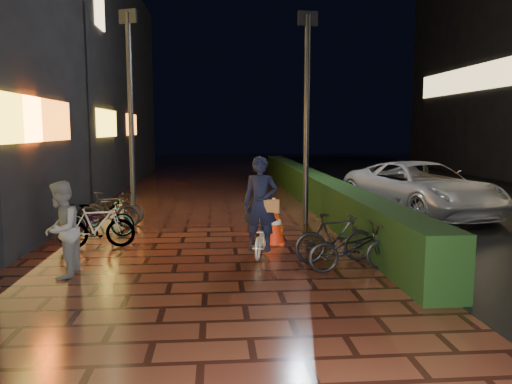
{
  "coord_description": "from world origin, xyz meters",
  "views": [
    {
      "loc": [
        0.17,
        -8.27,
        2.41
      ],
      "look_at": [
        1.02,
        2.05,
        1.1
      ],
      "focal_mm": 35.0,
      "sensor_mm": 36.0,
      "label": 1
    }
  ],
  "objects": [
    {
      "name": "parked_bikes_hedge",
      "position": [
        2.4,
        0.11,
        0.43
      ],
      "size": [
        1.73,
        1.25,
        0.91
      ],
      "color": "black",
      "rests_on": "ground"
    },
    {
      "name": "lamp_post_hedge",
      "position": [
        2.46,
        4.19,
        2.9
      ],
      "size": [
        0.5,
        0.15,
        5.27
      ],
      "color": "black",
      "rests_on": "ground"
    },
    {
      "name": "lamp_post_sf",
      "position": [
        -2.24,
        6.48,
        3.16
      ],
      "size": [
        0.54,
        0.29,
        5.75
      ],
      "color": "black",
      "rests_on": "ground"
    },
    {
      "name": "cart_assembly",
      "position": [
        3.23,
        5.23,
        0.47
      ],
      "size": [
        0.54,
        0.56,
        0.92
      ],
      "color": "black",
      "rests_on": "ground"
    },
    {
      "name": "traffic_barrier",
      "position": [
        1.48,
        2.75,
        0.38
      ],
      "size": [
        0.64,
        1.89,
        0.76
      ],
      "color": "red",
      "rests_on": "ground"
    },
    {
      "name": "parked_bikes_storefront",
      "position": [
        -2.38,
        3.35,
        0.43
      ],
      "size": [
        1.75,
        3.24,
        0.91
      ],
      "color": "black",
      "rests_on": "ground"
    },
    {
      "name": "bystander_person",
      "position": [
        -2.33,
        -0.1,
        0.79
      ],
      "size": [
        0.63,
        0.79,
        1.58
      ],
      "primitive_type": "imported",
      "rotation": [
        0.0,
        0.0,
        -1.61
      ],
      "color": "slate",
      "rests_on": "ground"
    },
    {
      "name": "cyclist",
      "position": [
        1.02,
        1.01,
        0.71
      ],
      "size": [
        0.78,
        1.4,
        1.91
      ],
      "color": "silver",
      "rests_on": "ground"
    },
    {
      "name": "van",
      "position": [
        6.0,
        5.37,
        0.75
      ],
      "size": [
        3.59,
        5.74,
        1.48
      ],
      "primitive_type": "imported",
      "rotation": [
        0.0,
        0.0,
        0.23
      ],
      "color": "#ABABB0",
      "rests_on": "ground"
    },
    {
      "name": "hedge",
      "position": [
        3.3,
        8.0,
        0.5
      ],
      "size": [
        0.7,
        20.0,
        1.0
      ],
      "primitive_type": "cube",
      "color": "black",
      "rests_on": "ground"
    },
    {
      "name": "ground",
      "position": [
        0.0,
        0.0,
        0.0
      ],
      "size": [
        80.0,
        80.0,
        0.0
      ],
      "primitive_type": "plane",
      "color": "#381911",
      "rests_on": "ground"
    }
  ]
}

